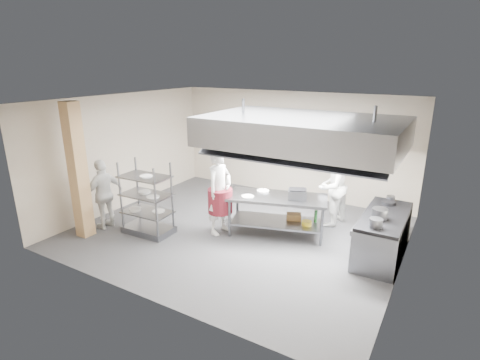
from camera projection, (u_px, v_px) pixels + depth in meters
The scene contains 23 objects.
floor at pixel (238, 231), 8.70m from camera, with size 7.00×7.00×0.00m, color #333335.
ceiling at pixel (238, 100), 7.80m from camera, with size 7.00×7.00×0.00m, color silver.
wall_back at pixel (291, 145), 10.72m from camera, with size 7.00×7.00×0.00m, color #B7A791.
wall_left at pixel (125, 151), 9.94m from camera, with size 6.00×6.00×0.00m, color #B7A791.
wall_right at pixel (409, 197), 6.56m from camera, with size 6.00×6.00×0.00m, color #B7A791.
column at pixel (78, 172), 8.08m from camera, with size 0.30×0.30×3.00m, color tan.
exhaust_hood at pixel (302, 131), 7.68m from camera, with size 4.00×2.50×0.60m, color slate.
hood_strip_a at pixel (263, 142), 8.21m from camera, with size 1.60×0.12×0.04m, color white.
hood_strip_b at pixel (345, 152), 7.34m from camera, with size 1.60×0.12×0.04m, color white.
wall_shelf at pixel (353, 153), 9.72m from camera, with size 1.50×0.28×0.04m, color slate.
island at pixel (277, 215), 8.45m from camera, with size 2.18×0.91×0.91m, color slate, non-canonical shape.
island_worktop at pixel (277, 198), 8.32m from camera, with size 2.18×0.91×0.06m, color slate.
island_undershelf at pixel (276, 221), 8.50m from camera, with size 2.01×0.82×0.04m, color slate.
pass_rack at pixel (146, 198), 8.40m from camera, with size 1.11×0.65×1.67m, color gray, non-canonical shape.
cooking_range at pixel (383, 236), 7.50m from camera, with size 0.80×2.00×0.84m, color slate.
range_top at pixel (385, 216), 7.36m from camera, with size 0.78×1.96×0.06m, color black.
chef_head at pixel (220, 191), 8.39m from camera, with size 0.72×0.47×1.98m, color silver.
chef_line at pixel (331, 186), 8.83m from camera, with size 0.94×0.73×1.93m, color silver.
chef_plating at pixel (104, 194), 8.70m from camera, with size 0.97×0.40×1.66m, color silver.
griddle at pixel (297, 194), 8.16m from camera, with size 0.40×0.31×0.19m, color slate.
wicker_basket at pixel (294, 217), 8.53m from camera, with size 0.33×0.22×0.14m, color brown.
stockpot at pixel (380, 214), 7.13m from camera, with size 0.29×0.29×0.20m, color gray.
plate_stack at pixel (147, 211), 8.49m from camera, with size 0.28×0.28×0.05m, color white.
Camera 1 is at (4.05, -6.82, 3.76)m, focal length 28.00 mm.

